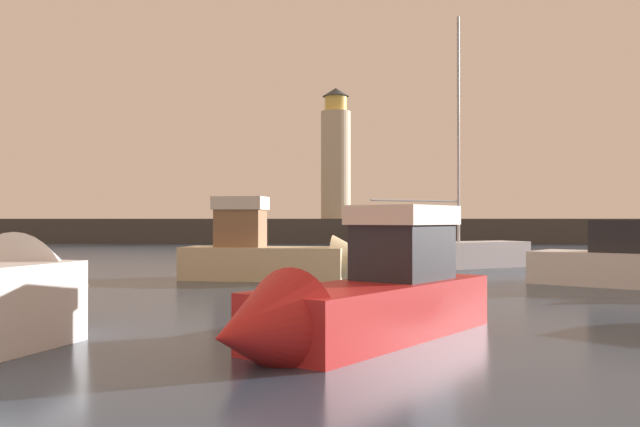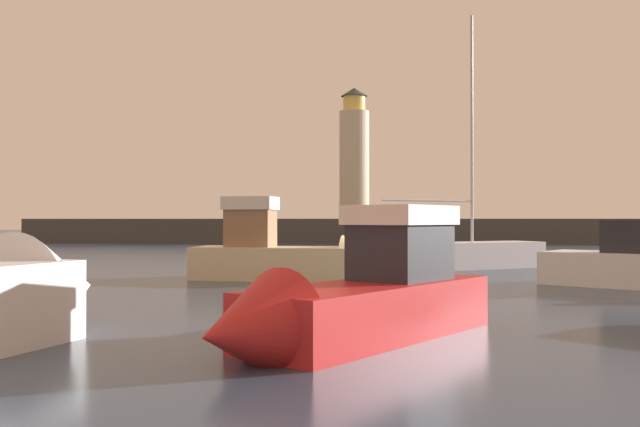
{
  "view_description": "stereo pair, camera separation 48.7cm",
  "coord_description": "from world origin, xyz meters",
  "px_view_note": "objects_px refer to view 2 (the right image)",
  "views": [
    {
      "loc": [
        0.73,
        -1.46,
        2.05
      ],
      "look_at": [
        0.18,
        12.82,
        2.19
      ],
      "focal_mm": 39.27,
      "sensor_mm": 36.0,
      "label": 1
    },
    {
      "loc": [
        1.21,
        -1.44,
        2.05
      ],
      "look_at": [
        0.18,
        12.82,
        2.19
      ],
      "focal_mm": 39.27,
      "sensor_mm": 36.0,
      "label": 2
    }
  ],
  "objects_px": {
    "motorboat_1": "(296,256)",
    "motorboat_2": "(351,300)",
    "sailboat_moored": "(457,255)",
    "lighthouse": "(354,157)"
  },
  "relations": [
    {
      "from": "motorboat_2",
      "to": "sailboat_moored",
      "type": "height_order",
      "value": "sailboat_moored"
    },
    {
      "from": "motorboat_1",
      "to": "sailboat_moored",
      "type": "bearing_deg",
      "value": 43.66
    },
    {
      "from": "lighthouse",
      "to": "motorboat_2",
      "type": "bearing_deg",
      "value": -88.73
    },
    {
      "from": "sailboat_moored",
      "to": "lighthouse",
      "type": "bearing_deg",
      "value": 98.6
    },
    {
      "from": "motorboat_1",
      "to": "motorboat_2",
      "type": "xyz_separation_m",
      "value": [
        2.23,
        -12.21,
        -0.1
      ]
    },
    {
      "from": "lighthouse",
      "to": "motorboat_2",
      "type": "distance_m",
      "value": 52.24
    },
    {
      "from": "lighthouse",
      "to": "motorboat_1",
      "type": "distance_m",
      "value": 40.16
    },
    {
      "from": "motorboat_2",
      "to": "motorboat_1",
      "type": "bearing_deg",
      "value": 100.34
    },
    {
      "from": "sailboat_moored",
      "to": "motorboat_2",
      "type": "bearing_deg",
      "value": -102.29
    },
    {
      "from": "lighthouse",
      "to": "sailboat_moored",
      "type": "distance_m",
      "value": 34.78
    }
  ]
}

